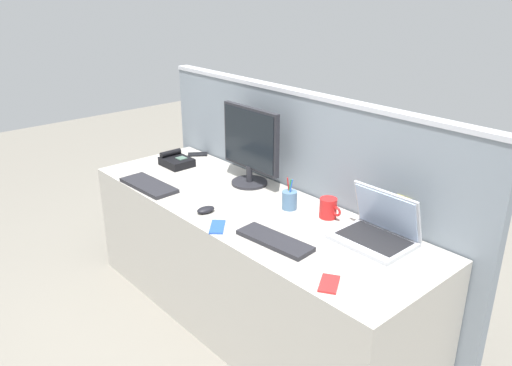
{
  "coord_description": "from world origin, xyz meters",
  "views": [
    {
      "loc": [
        1.9,
        -1.63,
        1.84
      ],
      "look_at": [
        0.0,
        0.05,
        0.82
      ],
      "focal_mm": 36.05,
      "sensor_mm": 36.0,
      "label": 1
    }
  ],
  "objects_px": {
    "desk_phone": "(176,161)",
    "computer_mouse_right_hand": "(206,210)",
    "desktop_monitor": "(250,144)",
    "pen_cup": "(289,200)",
    "laptop": "(378,229)",
    "cell_phone_blue_case": "(217,227)",
    "keyboard_main": "(275,240)",
    "cell_phone_red_case": "(329,284)",
    "keyboard_spare": "(149,185)",
    "cell_phone_black_slab": "(198,154)",
    "coffee_mug": "(328,208)"
  },
  "relations": [
    {
      "from": "laptop",
      "to": "cell_phone_black_slab",
      "type": "height_order",
      "value": "laptop"
    },
    {
      "from": "laptop",
      "to": "cell_phone_blue_case",
      "type": "relative_size",
      "value": 2.42
    },
    {
      "from": "cell_phone_red_case",
      "to": "cell_phone_blue_case",
      "type": "height_order",
      "value": "same"
    },
    {
      "from": "pen_cup",
      "to": "laptop",
      "type": "bearing_deg",
      "value": 6.53
    },
    {
      "from": "desktop_monitor",
      "to": "computer_mouse_right_hand",
      "type": "relative_size",
      "value": 4.6
    },
    {
      "from": "desktop_monitor",
      "to": "keyboard_main",
      "type": "relative_size",
      "value": 1.21
    },
    {
      "from": "keyboard_spare",
      "to": "cell_phone_red_case",
      "type": "bearing_deg",
      "value": -1.9
    },
    {
      "from": "desk_phone",
      "to": "keyboard_main",
      "type": "bearing_deg",
      "value": -11.44
    },
    {
      "from": "laptop",
      "to": "computer_mouse_right_hand",
      "type": "distance_m",
      "value": 0.88
    },
    {
      "from": "desk_phone",
      "to": "coffee_mug",
      "type": "bearing_deg",
      "value": 7.24
    },
    {
      "from": "computer_mouse_right_hand",
      "to": "pen_cup",
      "type": "bearing_deg",
      "value": 60.39
    },
    {
      "from": "desktop_monitor",
      "to": "cell_phone_red_case",
      "type": "distance_m",
      "value": 1.15
    },
    {
      "from": "computer_mouse_right_hand",
      "to": "pen_cup",
      "type": "height_order",
      "value": "pen_cup"
    },
    {
      "from": "desk_phone",
      "to": "cell_phone_red_case",
      "type": "distance_m",
      "value": 1.62
    },
    {
      "from": "desktop_monitor",
      "to": "keyboard_main",
      "type": "distance_m",
      "value": 0.78
    },
    {
      "from": "keyboard_spare",
      "to": "cell_phone_black_slab",
      "type": "xyz_separation_m",
      "value": [
        -0.29,
        0.55,
        -0.01
      ]
    },
    {
      "from": "keyboard_main",
      "to": "cell_phone_red_case",
      "type": "xyz_separation_m",
      "value": [
        0.4,
        -0.08,
        -0.01
      ]
    },
    {
      "from": "cell_phone_black_slab",
      "to": "cell_phone_red_case",
      "type": "xyz_separation_m",
      "value": [
        1.67,
        -0.54,
        0.0
      ]
    },
    {
      "from": "laptop",
      "to": "keyboard_main",
      "type": "relative_size",
      "value": 0.91
    },
    {
      "from": "desk_phone",
      "to": "desktop_monitor",
      "type": "bearing_deg",
      "value": 15.52
    },
    {
      "from": "cell_phone_black_slab",
      "to": "laptop",
      "type": "bearing_deg",
      "value": 32.69
    },
    {
      "from": "desktop_monitor",
      "to": "laptop",
      "type": "relative_size",
      "value": 1.33
    },
    {
      "from": "computer_mouse_right_hand",
      "to": "cell_phone_red_case",
      "type": "xyz_separation_m",
      "value": [
        0.87,
        -0.03,
        -0.01
      ]
    },
    {
      "from": "laptop",
      "to": "cell_phone_blue_case",
      "type": "height_order",
      "value": "laptop"
    },
    {
      "from": "desktop_monitor",
      "to": "cell_phone_blue_case",
      "type": "height_order",
      "value": "desktop_monitor"
    },
    {
      "from": "laptop",
      "to": "desk_phone",
      "type": "bearing_deg",
      "value": -174.77
    },
    {
      "from": "cell_phone_blue_case",
      "to": "coffee_mug",
      "type": "distance_m",
      "value": 0.57
    },
    {
      "from": "pen_cup",
      "to": "cell_phone_blue_case",
      "type": "distance_m",
      "value": 0.43
    },
    {
      "from": "pen_cup",
      "to": "keyboard_spare",
      "type": "bearing_deg",
      "value": -151.92
    },
    {
      "from": "cell_phone_red_case",
      "to": "coffee_mug",
      "type": "bearing_deg",
      "value": 99.4
    },
    {
      "from": "keyboard_main",
      "to": "pen_cup",
      "type": "distance_m",
      "value": 0.39
    },
    {
      "from": "laptop",
      "to": "cell_phone_blue_case",
      "type": "bearing_deg",
      "value": -140.98
    },
    {
      "from": "coffee_mug",
      "to": "laptop",
      "type": "bearing_deg",
      "value": -2.35
    },
    {
      "from": "laptop",
      "to": "cell_phone_black_slab",
      "type": "distance_m",
      "value": 1.57
    },
    {
      "from": "computer_mouse_right_hand",
      "to": "cell_phone_blue_case",
      "type": "relative_size",
      "value": 0.7
    },
    {
      "from": "desktop_monitor",
      "to": "pen_cup",
      "type": "distance_m",
      "value": 0.46
    },
    {
      "from": "desktop_monitor",
      "to": "keyboard_spare",
      "type": "height_order",
      "value": "desktop_monitor"
    },
    {
      "from": "cell_phone_red_case",
      "to": "computer_mouse_right_hand",
      "type": "bearing_deg",
      "value": 145.65
    },
    {
      "from": "computer_mouse_right_hand",
      "to": "coffee_mug",
      "type": "relative_size",
      "value": 0.79
    },
    {
      "from": "desk_phone",
      "to": "computer_mouse_right_hand",
      "type": "bearing_deg",
      "value": -21.78
    },
    {
      "from": "desk_phone",
      "to": "laptop",
      "type": "bearing_deg",
      "value": 5.23
    },
    {
      "from": "cell_phone_black_slab",
      "to": "computer_mouse_right_hand",
      "type": "bearing_deg",
      "value": 3.23
    },
    {
      "from": "desk_phone",
      "to": "computer_mouse_right_hand",
      "type": "relative_size",
      "value": 1.99
    },
    {
      "from": "keyboard_main",
      "to": "cell_phone_blue_case",
      "type": "relative_size",
      "value": 2.66
    },
    {
      "from": "keyboard_main",
      "to": "pen_cup",
      "type": "xyz_separation_m",
      "value": [
        -0.22,
        0.32,
        0.04
      ]
    },
    {
      "from": "keyboard_main",
      "to": "keyboard_spare",
      "type": "height_order",
      "value": "same"
    },
    {
      "from": "computer_mouse_right_hand",
      "to": "keyboard_spare",
      "type": "bearing_deg",
      "value": -169.75
    },
    {
      "from": "laptop",
      "to": "keyboard_spare",
      "type": "bearing_deg",
      "value": -160.07
    },
    {
      "from": "desktop_monitor",
      "to": "cell_phone_blue_case",
      "type": "relative_size",
      "value": 3.21
    },
    {
      "from": "keyboard_main",
      "to": "coffee_mug",
      "type": "height_order",
      "value": "coffee_mug"
    }
  ]
}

